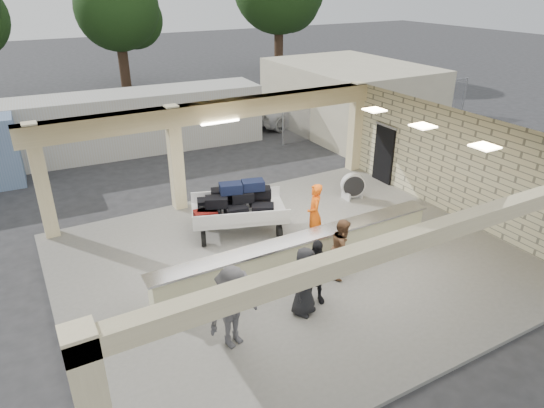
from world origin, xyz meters
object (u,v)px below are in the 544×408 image
baggage_counter (301,253)px  container_white (127,122)px  car_white_a (291,108)px  luggage_cart (236,207)px  passenger_b (316,271)px  drum_fan (353,185)px  passenger_c (233,307)px  car_dark (234,102)px  baggage_handler (314,214)px  passenger_d (305,281)px  car_white_b (323,98)px  passenger_a (343,248)px

baggage_counter → container_white: (-1.38, 12.20, 0.71)m
car_white_a → luggage_cart: bearing=128.3°
car_white_a → container_white: (-8.85, -0.62, 0.58)m
passenger_b → container_white: container_white is taller
luggage_cart → passenger_b: size_ratio=1.93×
drum_fan → passenger_c: size_ratio=0.49×
passenger_b → car_dark: 18.22m
drum_fan → container_white: container_white is taller
baggage_counter → car_white_a: (7.47, 12.82, 0.14)m
baggage_handler → passenger_d: (-2.03, -2.64, -0.06)m
baggage_counter → passenger_d: (-0.91, -1.55, 0.35)m
passenger_b → car_white_a: bearing=76.4°
luggage_cart → car_white_b: (11.22, 11.67, -0.33)m
luggage_cart → baggage_handler: 2.33m
car_dark → drum_fan: bearing=-149.9°
passenger_c → car_white_a: bearing=39.8°
passenger_b → car_white_b: (11.08, 15.66, -0.28)m
drum_fan → car_dark: size_ratio=0.23×
baggage_counter → passenger_d: 1.83m
luggage_cart → baggage_handler: bearing=-23.1°
baggage_counter → luggage_cart: bearing=102.7°
passenger_a → car_white_a: bearing=19.5°
passenger_c → passenger_d: size_ratio=1.12×
baggage_handler → passenger_b: 2.89m
passenger_d → baggage_handler: bearing=25.9°
passenger_b → car_white_a: size_ratio=0.33×
passenger_a → car_white_b: size_ratio=0.39×
car_white_a → car_white_b: car_white_a is taller
passenger_a → container_white: size_ratio=0.13×
car_white_b → passenger_c: bearing=137.5°
container_white → passenger_b: bearing=-82.5°
baggage_handler → passenger_d: baggage_handler is taller
baggage_handler → car_white_a: 13.34m
baggage_handler → passenger_b: baggage_handler is taller
passenger_b → baggage_counter: bearing=86.5°
car_white_b → baggage_handler: bearing=141.7°
luggage_cart → drum_fan: bearing=23.2°
luggage_cart → passenger_d: bearing=-75.0°
baggage_counter → passenger_c: bearing=-147.8°
car_dark → passenger_d: bearing=-163.4°
drum_fan → passenger_a: passenger_a is taller
baggage_handler → passenger_c: passenger_c is taller
luggage_cart → passenger_a: 3.66m
passenger_c → car_white_b: 20.92m
passenger_d → container_white: bearing=65.3°
baggage_counter → passenger_b: size_ratio=4.97×
passenger_a → car_white_a: 15.12m
luggage_cart → passenger_d: (-0.31, -4.21, -0.04)m
car_white_b → car_dark: bearing=70.4°
baggage_handler → container_white: 11.39m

